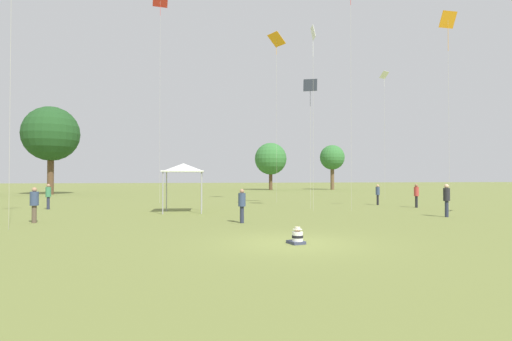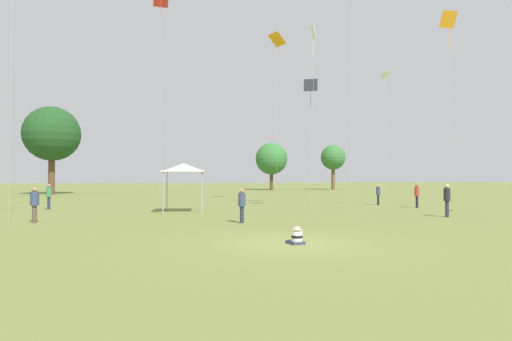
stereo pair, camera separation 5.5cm
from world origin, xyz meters
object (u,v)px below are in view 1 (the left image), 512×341
(person_standing_5, at_px, (378,193))
(kite_7, at_px, (160,6))
(kite_1, at_px, (276,43))
(kite_4, at_px, (313,42))
(person_standing_1, at_px, (416,193))
(canopy_tent, at_px, (183,168))
(distant_tree_2, at_px, (271,159))
(kite_3, at_px, (384,81))
(person_standing_2, at_px, (34,202))
(person_standing_4, at_px, (48,194))
(kite_6, at_px, (448,26))
(distant_tree_0, at_px, (332,158))
(kite_5, at_px, (310,89))
(person_standing_0, at_px, (447,197))
(seated_toddler, at_px, (297,237))
(person_standing_3, at_px, (242,203))
(distant_tree_1, at_px, (51,134))

(person_standing_5, xyz_separation_m, kite_7, (-17.14, 6.00, 16.05))
(kite_1, bearing_deg, kite_4, -160.15)
(person_standing_1, height_order, canopy_tent, canopy_tent)
(person_standing_1, bearing_deg, distant_tree_2, 110.31)
(kite_3, xyz_separation_m, kite_4, (-11.42, -11.03, -0.54))
(kite_3, height_order, distant_tree_2, kite_3)
(person_standing_1, relative_size, distant_tree_2, 0.21)
(person_standing_2, bearing_deg, canopy_tent, -154.71)
(person_standing_4, bearing_deg, person_standing_5, -117.66)
(person_standing_1, distance_m, person_standing_4, 26.06)
(person_standing_1, relative_size, kite_6, 0.14)
(kite_6, xyz_separation_m, distant_tree_0, (10.80, 45.14, -6.05))
(kite_1, xyz_separation_m, distant_tree_0, (18.90, 33.12, -8.43))
(person_standing_1, xyz_separation_m, kite_7, (-18.54, 9.07, 16.00))
(distant_tree_0, bearing_deg, kite_5, -114.37)
(person_standing_2, relative_size, person_standing_4, 0.98)
(person_standing_0, relative_size, kite_6, 0.14)
(kite_5, bearing_deg, seated_toddler, -43.44)
(person_standing_3, xyz_separation_m, distant_tree_0, (24.56, 48.28, 4.75))
(kite_4, relative_size, distant_tree_0, 1.53)
(person_standing_5, height_order, distant_tree_2, distant_tree_2)
(kite_3, relative_size, distant_tree_0, 1.59)
(canopy_tent, bearing_deg, distant_tree_0, 56.89)
(person_standing_4, xyz_separation_m, distant_tree_0, (36.26, 37.48, 4.68))
(person_standing_2, distance_m, distant_tree_2, 52.84)
(person_standing_4, xyz_separation_m, kite_4, (17.54, -4.68, 10.20))
(person_standing_2, xyz_separation_m, person_standing_3, (9.83, -2.05, -0.04))
(distant_tree_2, bearing_deg, seated_toddler, -102.81)
(distant_tree_0, xyz_separation_m, distant_tree_2, (-11.13, 1.00, -0.25))
(seated_toddler, relative_size, distant_tree_1, 0.06)
(distant_tree_0, bearing_deg, person_standing_2, -126.64)
(person_standing_0, distance_m, kite_3, 20.48)
(person_standing_2, bearing_deg, person_standing_3, 161.39)
(person_standing_1, relative_size, kite_5, 0.19)
(person_standing_0, distance_m, kite_1, 20.44)
(person_standing_1, relative_size, kite_1, 0.12)
(person_standing_5, distance_m, kite_5, 10.23)
(person_standing_4, bearing_deg, kite_5, -126.04)
(person_standing_3, bearing_deg, person_standing_1, -101.49)
(distant_tree_1, bearing_deg, person_standing_5, -39.95)
(kite_4, bearing_deg, person_standing_5, -6.60)
(seated_toddler, relative_size, canopy_tent, 0.21)
(kite_1, bearing_deg, kite_3, -61.48)
(person_standing_3, bearing_deg, distant_tree_1, -11.14)
(person_standing_4, bearing_deg, canopy_tent, -141.33)
(distant_tree_1, xyz_separation_m, distant_tree_2, (32.27, 12.66, -2.32))
(kite_1, bearing_deg, person_standing_5, -106.37)
(distant_tree_1, bearing_deg, kite_1, -41.21)
(person_standing_0, xyz_separation_m, kite_6, (2.12, 2.53, 10.68))
(kite_6, distance_m, distant_tree_1, 46.90)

